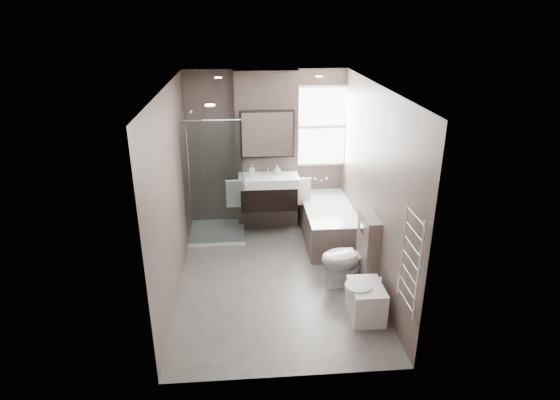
{
  "coord_description": "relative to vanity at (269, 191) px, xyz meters",
  "views": [
    {
      "loc": [
        -0.4,
        -5.59,
        3.45
      ],
      "look_at": [
        0.08,
        0.15,
        1.1
      ],
      "focal_mm": 30.0,
      "sensor_mm": 36.0,
      "label": 1
    }
  ],
  "objects": [
    {
      "name": "window",
      "position": [
        0.9,
        0.45,
        0.93
      ],
      "size": [
        0.98,
        0.06,
        1.33
      ],
      "color": "white",
      "rests_on": "room"
    },
    {
      "name": "soap_bottle_b",
      "position": [
        0.15,
        0.09,
        0.33
      ],
      "size": [
        0.11,
        0.11,
        0.14
      ],
      "primitive_type": "imported",
      "color": "white",
      "rests_on": "vanity"
    },
    {
      "name": "room",
      "position": [
        0.0,
        -1.43,
        0.56
      ],
      "size": [
        2.7,
        3.9,
        2.7
      ],
      "color": "#585451",
      "rests_on": "ground"
    },
    {
      "name": "bathtub",
      "position": [
        0.92,
        -0.33,
        -0.43
      ],
      "size": [
        0.75,
        1.6,
        0.57
      ],
      "color": "#564944",
      "rests_on": "ground"
    },
    {
      "name": "towel_right",
      "position": [
        0.56,
        -0.02,
        -0.02
      ],
      "size": [
        0.24,
        0.06,
        0.44
      ],
      "primitive_type": "cube",
      "color": "white",
      "rests_on": "vanity_pier"
    },
    {
      "name": "bidet",
      "position": [
        1.01,
        -2.4,
        -0.51
      ],
      "size": [
        0.46,
        0.53,
        0.55
      ],
      "color": "white",
      "rests_on": "ground"
    },
    {
      "name": "vanity",
      "position": [
        0.0,
        0.0,
        0.0
      ],
      "size": [
        0.95,
        0.47,
        0.66
      ],
      "color": "black",
      "rests_on": "vanity_pier"
    },
    {
      "name": "shower_enclosure",
      "position": [
        -0.75,
        -0.08,
        -0.25
      ],
      "size": [
        0.9,
        0.9,
        2.0
      ],
      "color": "white",
      "rests_on": "ground"
    },
    {
      "name": "cistern_box",
      "position": [
        1.21,
        -1.68,
        -0.24
      ],
      "size": [
        0.19,
        0.55,
        1.0
      ],
      "color": "#564944",
      "rests_on": "ground"
    },
    {
      "name": "soap_bottle_a",
      "position": [
        -0.26,
        0.02,
        0.35
      ],
      "size": [
        0.08,
        0.09,
        0.19
      ],
      "primitive_type": "imported",
      "color": "white",
      "rests_on": "vanity"
    },
    {
      "name": "mirror_cabinet",
      "position": [
        0.0,
        0.19,
        0.89
      ],
      "size": [
        0.86,
        0.08,
        0.76
      ],
      "color": "black",
      "rests_on": "vanity_pier"
    },
    {
      "name": "toilet",
      "position": [
        0.97,
        -1.63,
        -0.36
      ],
      "size": [
        0.82,
        0.56,
        0.77
      ],
      "primitive_type": "imported",
      "rotation": [
        0.0,
        0.0,
        -1.39
      ],
      "color": "white",
      "rests_on": "ground"
    },
    {
      "name": "towel_radiator",
      "position": [
        1.25,
        -3.03,
        0.38
      ],
      "size": [
        0.03,
        0.49,
        1.1
      ],
      "color": "silver",
      "rests_on": "room"
    },
    {
      "name": "towel_left",
      "position": [
        -0.56,
        -0.02,
        -0.02
      ],
      "size": [
        0.24,
        0.06,
        0.44
      ],
      "primitive_type": "cube",
      "color": "white",
      "rests_on": "vanity_pier"
    },
    {
      "name": "vanity_pier",
      "position": [
        0.0,
        0.35,
        0.56
      ],
      "size": [
        1.0,
        0.25,
        2.6
      ],
      "primitive_type": "cube",
      "color": "#564944",
      "rests_on": "ground"
    }
  ]
}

